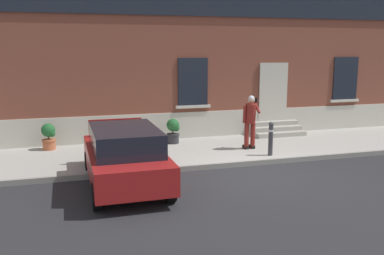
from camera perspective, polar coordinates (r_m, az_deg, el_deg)
ground_plane at (r=11.64m, az=9.01°, el=-6.36°), size 80.00×80.00×0.00m
sidewalk at (r=14.10m, az=4.15°, el=-2.94°), size 24.00×3.60×0.15m
curb_edge at (r=12.44m, az=7.16°, el=-4.84°), size 24.00×0.12×0.15m
building_facade at (r=16.08m, az=1.17°, el=11.86°), size 24.00×1.52×7.50m
entrance_stoop at (r=16.41m, az=11.24°, el=-0.27°), size 1.96×0.96×0.48m
hatchback_car_red at (r=10.51m, az=-9.08°, el=-3.74°), size 1.82×4.08×1.50m
bollard_near_person at (r=13.07m, az=10.58°, el=-1.31°), size 0.15×0.15×1.04m
person_on_phone at (r=13.73m, az=7.88°, el=1.20°), size 0.51×0.46×1.75m
planter_terracotta at (r=14.37m, az=-18.76°, el=-1.07°), size 0.44×0.44×0.86m
planter_cream at (r=14.29m, az=-10.60°, el=-0.74°), size 0.44×0.44×0.86m
planter_charcoal at (r=14.55m, az=-2.55°, el=-0.38°), size 0.44×0.44×0.86m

